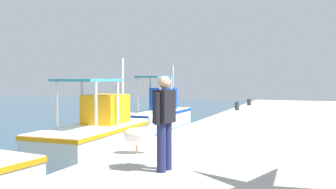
% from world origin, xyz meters
% --- Properties ---
extents(fishing_boat_second, '(5.06, 2.10, 3.14)m').
position_xyz_m(fishing_boat_second, '(0.39, 2.43, 0.65)').
color(fishing_boat_second, white).
rests_on(fishing_boat_second, ground).
extents(fishing_boat_third, '(5.01, 1.72, 3.09)m').
position_xyz_m(fishing_boat_third, '(7.04, 3.09, 0.64)').
color(fishing_boat_third, white).
rests_on(fishing_boat_third, ground).
extents(pelican, '(0.58, 0.95, 0.82)m').
position_xyz_m(pelican, '(-2.78, -0.63, 1.20)').
color(pelican, tan).
rests_on(pelican, quay_pier).
extents(fisherman_standing, '(0.58, 0.30, 1.66)m').
position_xyz_m(fisherman_standing, '(-3.97, -1.71, 1.71)').
color(fisherman_standing, '#1E234C').
rests_on(fisherman_standing, quay_pier).
extents(mooring_bollard_second, '(0.23, 0.23, 0.42)m').
position_xyz_m(mooring_bollard_second, '(8.64, -0.45, 1.01)').
color(mooring_bollard_second, '#333338').
rests_on(mooring_bollard_second, quay_pier).
extents(mooring_bollard_third, '(0.24, 0.24, 0.38)m').
position_xyz_m(mooring_bollard_third, '(12.20, -0.45, 0.99)').
color(mooring_bollard_third, '#333338').
rests_on(mooring_bollard_third, quay_pier).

